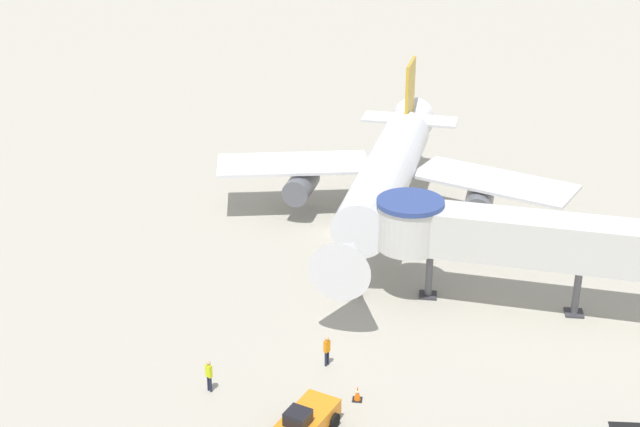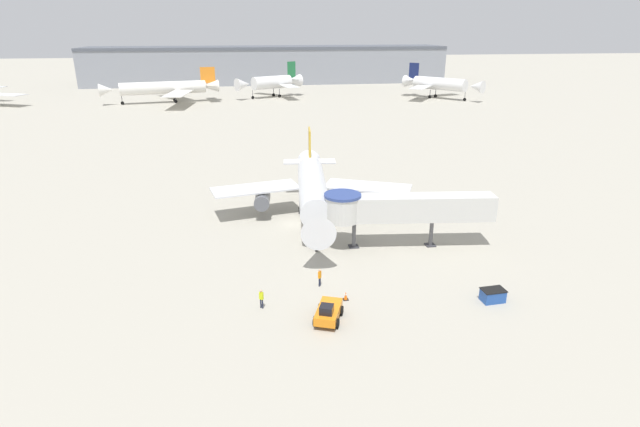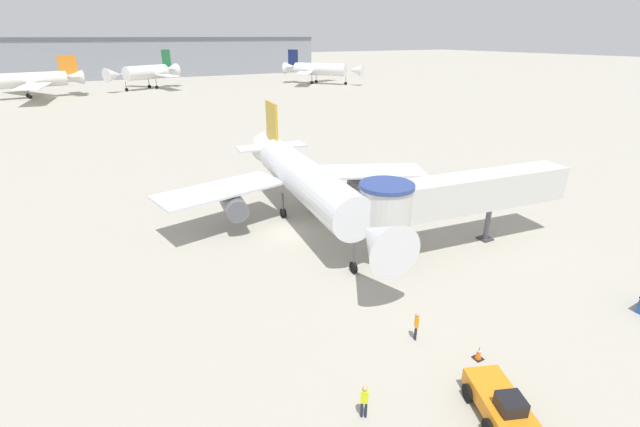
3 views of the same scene
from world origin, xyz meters
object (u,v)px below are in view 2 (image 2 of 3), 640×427
Objects in this scene: traffic_cone_starboard_wing at (387,212)px; ground_crew_wing_walker at (320,276)px; service_container_blue at (493,295)px; background_jet_orange_tail at (166,88)px; main_airplane at (312,188)px; ground_crew_marshaller at (261,298)px; background_jet_navy_tail at (438,84)px; jet_bridge at (397,208)px; background_jet_green_tail at (273,82)px; pushback_tug_orange at (328,312)px; traffic_cone_apron_front at (346,296)px.

traffic_cone_starboard_wing is 0.45× the size of ground_crew_wing_walker.
background_jet_orange_tail is at bearing 107.91° from service_container_blue.
main_airplane is 15.69× the size of ground_crew_marshaller.
ground_crew_wing_walker is 143.17m from background_jet_navy_tail.
background_jet_orange_tail reaches higher than jet_bridge.
background_jet_orange_tail reaches higher than main_airplane.
main_airplane reaches higher than jet_bridge.
traffic_cone_starboard_wing is 123.23m from background_jet_green_tail.
main_airplane is at bearing -74.58° from ground_crew_marshaller.
background_jet_orange_tail reaches higher than pushback_tug_orange.
ground_crew_marshaller is 0.07× the size of background_jet_green_tail.
main_airplane is at bearing -156.83° from background_jet_navy_tail.
jet_bridge is 10.52× the size of ground_crew_wing_walker.
pushback_tug_orange reaches higher than traffic_cone_apron_front.
ground_crew_wing_walker is at bearing 2.03° from background_jet_orange_tail.
ground_crew_marshaller is (-20.86, 2.24, 0.46)m from service_container_blue.
pushback_tug_orange is (-10.33, -13.98, -3.85)m from jet_bridge.
ground_crew_marshaller is at bearing 154.52° from ground_crew_wing_walker.
ground_crew_wing_walker is (-1.93, 2.95, 0.64)m from traffic_cone_apron_front.
main_airplane is at bearing 29.39° from ground_crew_wing_walker.
traffic_cone_apron_front is at bearing -84.04° from main_airplane.
background_jet_green_tail is at bearing 108.81° from pushback_tug_orange.
jet_bridge is at bearing -26.12° from background_jet_green_tail.
traffic_cone_starboard_wing is at bearing 97.46° from service_container_blue.
ground_crew_marshaller is 144.39m from background_jet_green_tail.
background_jet_green_tail is at bearing 93.47° from service_container_blue.
pushback_tug_orange is 6.12m from ground_crew_wing_walker.
traffic_cone_apron_front is at bearing 2.55° from background_jet_orange_tail.
background_jet_green_tail is (6.53, 146.80, 4.42)m from pushback_tug_orange.
traffic_cone_starboard_wing is at bearing 1.56° from ground_crew_wing_walker.
main_airplane is 15.93× the size of ground_crew_wing_walker.
background_jet_orange_tail is (-31.45, 135.59, 4.47)m from traffic_cone_apron_front.
background_jet_orange_tail is at bearing 48.42° from ground_crew_wing_walker.
background_jet_orange_tail is at bearing 103.06° from traffic_cone_apron_front.
jet_bridge is 4.60× the size of pushback_tug_orange.
main_airplane is at bearing 105.84° from pushback_tug_orange.
traffic_cone_apron_front is 1.03× the size of traffic_cone_starboard_wing.
service_container_blue is (5.05, -13.25, -4.09)m from jet_bridge.
main_airplane is 118.63m from background_jet_orange_tail.
ground_crew_wing_walker reaches higher than service_container_blue.
ground_crew_wing_walker is at bearing -90.14° from main_airplane.
service_container_blue is (15.38, 0.73, -0.24)m from pushback_tug_orange.
background_jet_green_tail reaches higher than background_jet_navy_tail.
ground_crew_marshaller is 0.07× the size of background_jet_navy_tail.
jet_bridge is at bearing 74.89° from pushback_tug_orange.
traffic_cone_apron_front is 23.00m from traffic_cone_starboard_wing.
pushback_tug_orange is 147.01m from background_jet_green_tail.
service_container_blue is at bearing -73.73° from ground_crew_wing_walker.
background_jet_navy_tail is (63.77, 134.37, 4.25)m from pushback_tug_orange.
background_jet_orange_tail is at bearing -105.08° from background_jet_green_tail.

